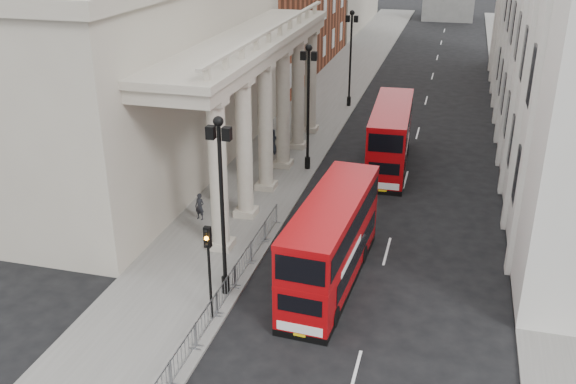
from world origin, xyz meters
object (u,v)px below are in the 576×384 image
(pedestrian_b, at_px, (219,188))
(pedestrian_c, at_px, (272,141))
(lamp_post_north, at_px, (351,52))
(pedestrian_a, at_px, (200,207))
(lamp_post_mid, at_px, (308,99))
(traffic_light, at_px, (208,256))
(bus_near, at_px, (331,240))
(lamp_post_south, at_px, (222,196))
(bus_far, at_px, (390,136))

(pedestrian_b, distance_m, pedestrian_c, 9.12)
(lamp_post_north, height_order, pedestrian_a, lamp_post_north)
(lamp_post_mid, xyz_separation_m, traffic_light, (0.10, -18.02, -1.80))
(lamp_post_north, xyz_separation_m, bus_near, (4.37, -29.67, -2.71))
(pedestrian_a, bearing_deg, bus_near, -16.55)
(traffic_light, bearing_deg, pedestrian_c, 99.01)
(lamp_post_south, bearing_deg, traffic_light, -87.16)
(lamp_post_mid, height_order, lamp_post_north, same)
(pedestrian_a, bearing_deg, bus_far, 62.05)
(lamp_post_south, distance_m, lamp_post_mid, 16.00)
(bus_far, height_order, pedestrian_c, bus_far)
(pedestrian_a, relative_size, pedestrian_c, 0.85)
(lamp_post_south, distance_m, lamp_post_north, 32.00)
(traffic_light, distance_m, bus_near, 6.16)
(lamp_post_mid, bearing_deg, lamp_post_north, 90.00)
(bus_far, bearing_deg, lamp_post_mid, -161.32)
(lamp_post_north, distance_m, traffic_light, 34.07)
(pedestrian_a, distance_m, pedestrian_c, 11.45)
(traffic_light, bearing_deg, lamp_post_south, 92.84)
(traffic_light, height_order, pedestrian_a, traffic_light)
(bus_near, bearing_deg, pedestrian_a, 155.34)
(bus_near, distance_m, pedestrian_b, 10.62)
(pedestrian_a, height_order, pedestrian_b, pedestrian_b)
(traffic_light, xyz_separation_m, pedestrian_b, (-3.82, 11.13, -2.03))
(lamp_post_south, bearing_deg, lamp_post_mid, 90.00)
(pedestrian_c, bearing_deg, bus_near, -72.43)
(traffic_light, bearing_deg, bus_near, 45.49)
(lamp_post_mid, xyz_separation_m, lamp_post_north, (0.00, 16.00, 0.00))
(lamp_post_north, relative_size, pedestrian_a, 5.40)
(pedestrian_b, bearing_deg, bus_near, 149.98)
(lamp_post_north, bearing_deg, pedestrian_a, -99.04)
(traffic_light, bearing_deg, lamp_post_mid, 90.32)
(bus_far, distance_m, pedestrian_a, 14.61)
(lamp_post_south, height_order, bus_near, lamp_post_south)
(lamp_post_south, bearing_deg, pedestrian_a, 120.53)
(bus_far, bearing_deg, pedestrian_b, -137.58)
(traffic_light, xyz_separation_m, bus_far, (5.14, 20.04, -0.87))
(pedestrian_c, bearing_deg, traffic_light, -88.62)
(lamp_post_south, distance_m, bus_near, 5.65)
(lamp_post_north, bearing_deg, lamp_post_mid, -90.00)
(lamp_post_north, bearing_deg, bus_near, -81.62)
(pedestrian_a, bearing_deg, lamp_post_mid, 78.00)
(traffic_light, relative_size, pedestrian_a, 2.79)
(pedestrian_b, bearing_deg, lamp_post_north, -89.25)
(lamp_post_south, xyz_separation_m, traffic_light, (0.10, -2.02, -1.80))
(bus_far, height_order, pedestrian_b, bus_far)
(bus_far, xyz_separation_m, pedestrian_b, (-8.96, -8.91, -1.16))
(traffic_light, bearing_deg, pedestrian_a, 114.99)
(lamp_post_mid, relative_size, pedestrian_b, 4.34)
(lamp_post_mid, relative_size, pedestrian_c, 4.61)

